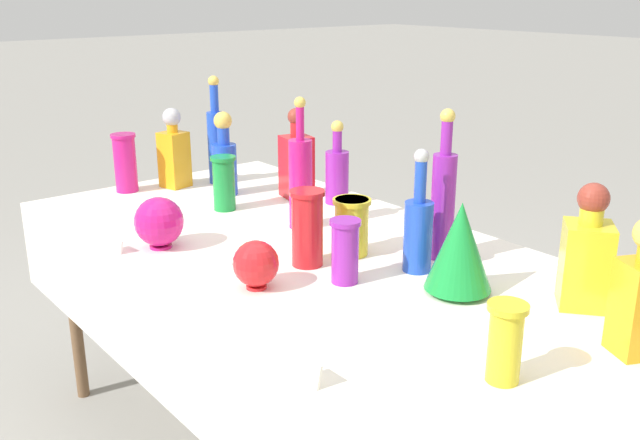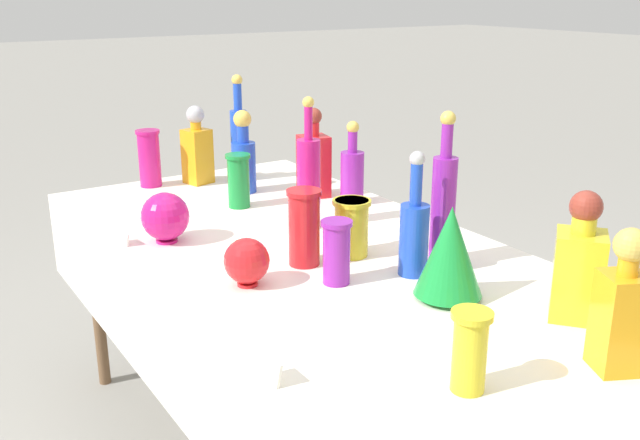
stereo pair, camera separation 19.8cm
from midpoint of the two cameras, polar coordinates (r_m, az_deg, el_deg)
The scene contains 23 objects.
display_table at distance 2.01m, azimuth 2.00°, elevation -4.37°, with size 2.08×1.00×0.76m.
tall_bottle_0 at distance 2.45m, azimuth 4.91°, elevation 3.72°, with size 0.08×0.08×0.29m.
tall_bottle_1 at distance 2.59m, azimuth -3.96°, elevation 4.95°, with size 0.09×0.09×0.30m.
tall_bottle_2 at distance 2.19m, azimuth 1.67°, elevation 3.26°, with size 0.07×0.07×0.41m.
tall_bottle_3 at distance 1.94m, azimuth 12.74°, elevation 1.30°, with size 0.07×0.07×0.42m.
tall_bottle_4 at distance 1.86m, azimuth 10.57°, elevation -0.99°, with size 0.08×0.08×0.33m.
tall_bottle_5 at distance 2.75m, azimuth -4.44°, elevation 6.50°, with size 0.06×0.06×0.41m.
square_decanter_0 at distance 2.73m, azimuth -7.77°, elevation 5.62°, with size 0.11×0.11×0.30m.
square_decanter_1 at distance 1.53m, azimuth 26.51°, elevation -6.48°, with size 0.12×0.12×0.29m.
square_decanter_2 at distance 2.53m, azimuth 1.73°, elevation 4.74°, with size 0.12×0.12×0.32m.
square_decanter_3 at distance 1.73m, azimuth 23.16°, elevation -3.39°, with size 0.15×0.15×0.30m.
slender_vase_0 at distance 2.41m, azimuth -4.21°, elevation 3.27°, with size 0.09×0.09×0.18m.
slender_vase_1 at distance 1.38m, azimuth 16.04°, elevation -9.90°, with size 0.08×0.08×0.16m.
slender_vase_2 at distance 1.90m, azimuth 1.70°, elevation -0.48°, with size 0.09×0.09×0.21m.
slender_vase_3 at distance 2.72m, azimuth -11.49°, elevation 4.97°, with size 0.09×0.09×0.21m.
slender_vase_4 at distance 1.98m, azimuth 5.40°, elevation -0.50°, with size 0.11×0.11×0.16m.
slender_vase_5 at distance 1.79m, azimuth 4.50°, elevation -2.44°, with size 0.08×0.08×0.17m.
fluted_vase_0 at distance 1.73m, azimuth 13.60°, elevation -2.53°, with size 0.16×0.16×0.23m.
round_bowl_0 at distance 2.11m, azimuth -9.68°, elevation 0.22°, with size 0.14×0.14×0.15m.
round_bowl_1 at distance 1.78m, azimuth -2.73°, elevation -3.37°, with size 0.12×0.12×0.12m.
price_tag_left at distance 1.38m, azimuth 0.32°, elevation -12.07°, with size 0.06×0.01×0.05m, color white.
price_tag_center at distance 2.13m, azimuth -12.91°, elevation -1.47°, with size 0.06×0.01×0.04m, color white.
cardboard_box_behind_left at distance 2.96m, azimuth 24.63°, elevation -10.44°, with size 0.46×0.45×0.37m.
Camera 2 is at (1.58, -1.02, 1.48)m, focal length 40.00 mm.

